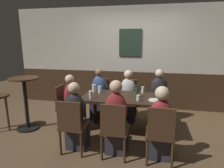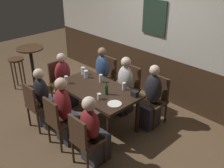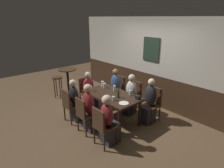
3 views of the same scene
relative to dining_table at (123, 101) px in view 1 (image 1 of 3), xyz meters
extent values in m
plane|color=brown|center=(0.00, 0.00, -0.65)|extent=(12.00, 12.00, 0.00)
cube|color=#3D2819|center=(0.00, 1.65, -0.17)|extent=(6.40, 0.10, 0.95)
cube|color=beige|center=(0.00, 1.65, 1.13)|extent=(6.40, 0.10, 1.65)
cube|color=#233828|center=(-0.07, 1.58, 1.05)|extent=(0.56, 0.03, 0.68)
cube|color=black|center=(0.00, 0.00, 0.07)|extent=(1.50, 0.83, 0.05)
cylinder|color=black|center=(-0.65, -0.34, -0.30)|extent=(0.07, 0.07, 0.69)
cylinder|color=black|center=(0.65, -0.34, -0.30)|extent=(0.07, 0.07, 0.69)
cylinder|color=black|center=(-0.65, 0.34, -0.30)|extent=(0.07, 0.07, 0.69)
cylinder|color=black|center=(0.65, 0.34, -0.30)|extent=(0.07, 0.07, 0.69)
cube|color=#422B1C|center=(-1.09, 0.00, -0.22)|extent=(0.40, 0.40, 0.04)
cube|color=#422B1C|center=(-1.27, 0.00, 0.02)|extent=(0.04, 0.36, 0.43)
cylinder|color=#422B1C|center=(-0.92, 0.17, -0.44)|extent=(0.04, 0.04, 0.41)
cylinder|color=#422B1C|center=(-0.92, -0.17, -0.44)|extent=(0.04, 0.04, 0.41)
cylinder|color=#422B1C|center=(-1.26, 0.17, -0.44)|extent=(0.04, 0.04, 0.41)
cylinder|color=#422B1C|center=(-1.26, -0.17, -0.44)|extent=(0.04, 0.04, 0.41)
cube|color=#422B1C|center=(0.00, -0.76, -0.22)|extent=(0.40, 0.40, 0.04)
cube|color=#422B1C|center=(0.00, -0.94, 0.02)|extent=(0.36, 0.04, 0.43)
cylinder|color=#422B1C|center=(-0.17, -0.59, -0.44)|extent=(0.04, 0.04, 0.41)
cylinder|color=#422B1C|center=(0.17, -0.59, -0.44)|extent=(0.04, 0.04, 0.41)
cylinder|color=#422B1C|center=(-0.17, -0.93, -0.44)|extent=(0.04, 0.04, 0.41)
cylinder|color=#422B1C|center=(0.17, -0.93, -0.44)|extent=(0.04, 0.04, 0.41)
cube|color=#422B1C|center=(0.00, 0.76, -0.22)|extent=(0.40, 0.40, 0.04)
cube|color=#422B1C|center=(0.00, 0.94, 0.02)|extent=(0.36, 0.04, 0.43)
cylinder|color=#422B1C|center=(0.17, 0.59, -0.44)|extent=(0.04, 0.04, 0.41)
cylinder|color=#422B1C|center=(-0.17, 0.59, -0.44)|extent=(0.04, 0.04, 0.41)
cylinder|color=#422B1C|center=(0.17, 0.93, -0.44)|extent=(0.04, 0.04, 0.41)
cylinder|color=#422B1C|center=(-0.17, 0.93, -0.44)|extent=(0.04, 0.04, 0.41)
cube|color=#422B1C|center=(0.66, -0.76, -0.22)|extent=(0.40, 0.40, 0.04)
cube|color=#422B1C|center=(0.66, -0.94, 0.02)|extent=(0.36, 0.04, 0.43)
cylinder|color=#422B1C|center=(0.49, -0.59, -0.44)|extent=(0.04, 0.04, 0.41)
cylinder|color=#422B1C|center=(0.83, -0.59, -0.44)|extent=(0.04, 0.04, 0.41)
cylinder|color=#422B1C|center=(0.49, -0.93, -0.44)|extent=(0.04, 0.04, 0.41)
cylinder|color=#422B1C|center=(0.83, -0.93, -0.44)|extent=(0.04, 0.04, 0.41)
cube|color=#422B1C|center=(-0.66, 0.76, -0.22)|extent=(0.40, 0.40, 0.04)
cube|color=#422B1C|center=(-0.66, 0.94, 0.02)|extent=(0.36, 0.04, 0.43)
cylinder|color=#422B1C|center=(-0.49, 0.59, -0.44)|extent=(0.04, 0.04, 0.41)
cylinder|color=#422B1C|center=(-0.83, 0.59, -0.44)|extent=(0.04, 0.04, 0.41)
cylinder|color=#422B1C|center=(-0.49, 0.93, -0.44)|extent=(0.04, 0.04, 0.41)
cylinder|color=#422B1C|center=(-0.83, 0.93, -0.44)|extent=(0.04, 0.04, 0.41)
cube|color=#422B1C|center=(-0.66, -0.76, -0.22)|extent=(0.40, 0.40, 0.04)
cube|color=#422B1C|center=(-0.66, -0.94, 0.02)|extent=(0.36, 0.04, 0.43)
cylinder|color=#422B1C|center=(-0.83, -0.59, -0.44)|extent=(0.04, 0.04, 0.41)
cylinder|color=#422B1C|center=(-0.49, -0.59, -0.44)|extent=(0.04, 0.04, 0.41)
cylinder|color=#422B1C|center=(-0.83, -0.93, -0.44)|extent=(0.04, 0.04, 0.41)
cylinder|color=#422B1C|center=(-0.49, -0.93, -0.44)|extent=(0.04, 0.04, 0.41)
cube|color=#422B1C|center=(0.66, 0.76, -0.22)|extent=(0.40, 0.40, 0.04)
cube|color=#422B1C|center=(0.66, 0.94, 0.02)|extent=(0.36, 0.04, 0.43)
cylinder|color=#422B1C|center=(0.83, 0.59, -0.44)|extent=(0.04, 0.04, 0.41)
cylinder|color=#422B1C|center=(0.49, 0.59, -0.44)|extent=(0.04, 0.04, 0.41)
cylinder|color=#422B1C|center=(0.83, 0.93, -0.44)|extent=(0.04, 0.04, 0.41)
cylinder|color=#422B1C|center=(0.49, 0.93, -0.44)|extent=(0.04, 0.04, 0.41)
cube|color=#2D2D38|center=(-0.96, 0.00, -0.42)|extent=(0.34, 0.32, 0.45)
ellipsoid|color=maroon|center=(-1.05, 0.00, 0.05)|extent=(0.22, 0.34, 0.49)
sphere|color=beige|center=(-1.05, 0.00, 0.37)|extent=(0.17, 0.17, 0.17)
cube|color=#2D2D38|center=(0.00, -0.63, -0.42)|extent=(0.32, 0.34, 0.45)
ellipsoid|color=maroon|center=(0.00, -0.72, 0.08)|extent=(0.34, 0.22, 0.55)
sphere|color=#DBB293|center=(0.00, -0.72, 0.44)|extent=(0.19, 0.19, 0.19)
cube|color=#2D2D38|center=(0.00, 0.63, -0.42)|extent=(0.32, 0.34, 0.45)
ellipsoid|color=silver|center=(0.00, 0.72, 0.05)|extent=(0.34, 0.22, 0.50)
sphere|color=beige|center=(0.00, 0.72, 0.38)|extent=(0.19, 0.19, 0.19)
cube|color=#2D2D38|center=(0.66, -0.63, -0.42)|extent=(0.32, 0.34, 0.45)
ellipsoid|color=maroon|center=(0.66, -0.72, 0.04)|extent=(0.34, 0.22, 0.48)
sphere|color=beige|center=(0.66, -0.72, 0.37)|extent=(0.20, 0.20, 0.20)
cube|color=#2D2D38|center=(-0.66, 0.63, -0.42)|extent=(0.32, 0.34, 0.45)
ellipsoid|color=#334C7A|center=(-0.66, 0.72, 0.07)|extent=(0.34, 0.22, 0.53)
sphere|color=#936B4C|center=(-0.66, 0.72, 0.41)|extent=(0.17, 0.17, 0.17)
cube|color=#2D2D38|center=(-0.66, -0.63, -0.42)|extent=(0.32, 0.34, 0.45)
ellipsoid|color=black|center=(-0.66, -0.72, 0.05)|extent=(0.34, 0.22, 0.50)
sphere|color=beige|center=(-0.66, -0.72, 0.39)|extent=(0.18, 0.18, 0.18)
cube|color=#2D2D38|center=(0.66, 0.63, -0.42)|extent=(0.32, 0.34, 0.45)
ellipsoid|color=black|center=(0.66, 0.72, 0.07)|extent=(0.34, 0.22, 0.55)
sphere|color=beige|center=(0.66, 0.72, 0.43)|extent=(0.18, 0.18, 0.18)
cylinder|color=silver|center=(-0.54, -0.26, 0.16)|extent=(0.06, 0.06, 0.14)
cylinder|color=gold|center=(-0.54, -0.26, 0.13)|extent=(0.06, 0.06, 0.07)
cylinder|color=silver|center=(-0.15, 0.22, 0.16)|extent=(0.06, 0.06, 0.15)
cylinder|color=gold|center=(-0.15, 0.22, 0.13)|extent=(0.06, 0.06, 0.08)
cylinder|color=silver|center=(-0.48, 0.15, 0.16)|extent=(0.08, 0.08, 0.14)
cylinder|color=#B26623|center=(-0.48, 0.15, 0.12)|extent=(0.07, 0.07, 0.07)
cylinder|color=silver|center=(0.34, 0.30, 0.16)|extent=(0.06, 0.06, 0.13)
cylinder|color=silver|center=(0.34, 0.30, 0.12)|extent=(0.05, 0.05, 0.05)
cylinder|color=silver|center=(-0.62, 0.19, 0.17)|extent=(0.08, 0.08, 0.15)
cylinder|color=gold|center=(-0.62, 0.19, 0.15)|extent=(0.07, 0.07, 0.13)
cylinder|color=silver|center=(0.30, -0.22, 0.14)|extent=(0.06, 0.06, 0.10)
cylinder|color=#C6842D|center=(0.30, -0.22, 0.12)|extent=(0.06, 0.06, 0.06)
cylinder|color=#194723|center=(0.26, -0.02, 0.18)|extent=(0.06, 0.06, 0.17)
cylinder|color=#194723|center=(0.26, -0.02, 0.30)|extent=(0.03, 0.03, 0.07)
cylinder|color=white|center=(0.58, -0.15, 0.10)|extent=(0.22, 0.22, 0.01)
cube|color=black|center=(0.62, 0.27, 0.14)|extent=(0.11, 0.09, 0.09)
cylinder|color=black|center=(-1.91, -0.19, -0.63)|extent=(0.44, 0.44, 0.03)
cylinder|color=black|center=(-1.91, -0.19, -0.12)|extent=(0.07, 0.07, 0.99)
cylinder|color=#472D1C|center=(-1.91, -0.19, 0.39)|extent=(0.56, 0.56, 0.03)
cylinder|color=#513521|center=(-2.36, -0.34, 0.05)|extent=(0.34, 0.34, 0.04)
cylinder|color=#513521|center=(-2.23, -0.34, -0.31)|extent=(0.03, 0.03, 0.68)
cylinder|color=#513521|center=(-2.36, -0.21, -0.31)|extent=(0.03, 0.03, 0.68)
camera|label=1|loc=(0.51, -3.42, 1.09)|focal=31.09mm
camera|label=2|loc=(3.08, -2.64, 2.24)|focal=42.51mm
camera|label=3|loc=(3.33, -2.92, 1.93)|focal=30.44mm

